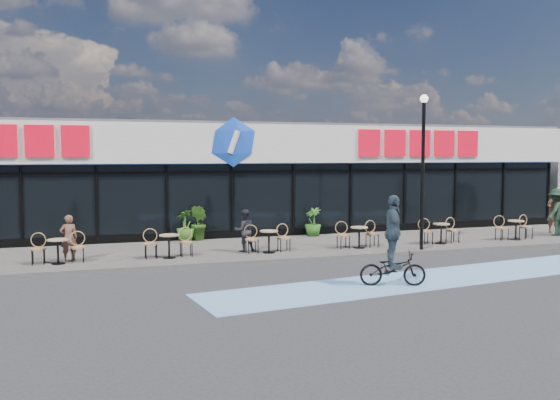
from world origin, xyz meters
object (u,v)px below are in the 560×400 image
Objects in this scene: potted_plant_left at (185,225)px; pedestrian_b at (554,212)px; cyclist_a at (393,250)px; patron_left at (69,238)px; pedestrian_c at (556,212)px; lamp_post at (423,158)px; potted_plant_right at (313,222)px; potted_plant_mid at (199,223)px; patron_right at (244,230)px.

pedestrian_b is (14.76, -2.35, 0.28)m from potted_plant_left.
cyclist_a is at bearing 110.27° from pedestrian_b.
pedestrian_c is at bearing 172.83° from patron_left.
patron_left is (-11.38, 1.37, -2.40)m from lamp_post.
lamp_post is 5.47m from potted_plant_right.
lamp_post is 3.92× the size of potted_plant_mid.
potted_plant_mid is 9.38m from cyclist_a.
pedestrian_b reaches higher than patron_left.
potted_plant_right is at bearing 67.07° from pedestrian_b.
potted_plant_left is at bearing -176.85° from potted_plant_mid.
patron_left is at bearing 173.12° from lamp_post.
potted_plant_mid is at bearing 3.15° from potted_plant_left.
potted_plant_right is 0.60× the size of pedestrian_c.
lamp_post is 8.51m from potted_plant_mid.
patron_left is at bearing 81.85° from pedestrian_b.
potted_plant_mid is at bearing -153.52° from patron_left.
potted_plant_left is at bearing -150.42° from patron_left.
pedestrian_c is (13.85, -2.96, 0.27)m from potted_plant_mid.
cyclist_a is (7.94, -5.69, 0.13)m from patron_left.
potted_plant_left is 0.89× the size of potted_plant_mid.
potted_plant_right is 9.48m from patron_left.
cyclist_a is at bearing 7.36° from pedestrian_c.
potted_plant_right is at bearing -1.72° from potted_plant_left.
patron_right is at bearing 166.23° from lamp_post.
cyclist_a reaches higher than potted_plant_mid.
lamp_post reaches higher than patron_right.
lamp_post is 8.94m from potted_plant_left.
cyclist_a reaches higher than patron_right.
potted_plant_right is 0.65× the size of pedestrian_b.
potted_plant_left is 0.84× the size of patron_left.
pedestrian_c reaches higher than potted_plant_right.
patron_right is 0.75× the size of pedestrian_c.
potted_plant_right is (4.51, -0.18, -0.10)m from potted_plant_mid.
potted_plant_mid reaches higher than potted_plant_left.
potted_plant_mid is 1.18× the size of potted_plant_right.
cyclist_a is (-3.44, -4.32, -2.27)m from lamp_post.
lamp_post is at bearing -9.85° from pedestrian_c.
pedestrian_c is at bearing 135.98° from pedestrian_b.
pedestrian_c is 11.93m from cyclist_a.
pedestrian_b is 0.93× the size of pedestrian_c.
potted_plant_left is 0.51× the size of cyclist_a.
cyclist_a is at bearing 111.50° from patron_right.
pedestrian_b is at bearing -9.50° from potted_plant_mid.
potted_plant_mid is 0.71× the size of pedestrian_c.
potted_plant_left is (-7.38, 4.39, -2.51)m from lamp_post.
patron_left is 1.00× the size of patron_right.
potted_plant_right is at bearing 82.71° from cyclist_a.
potted_plant_mid is 3.14m from patron_right.
potted_plant_left is 14.67m from pedestrian_c.
patron_right is 0.80× the size of pedestrian_b.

